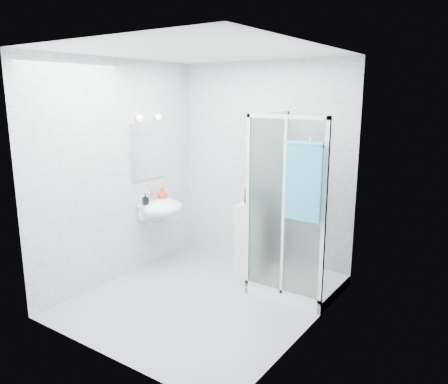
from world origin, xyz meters
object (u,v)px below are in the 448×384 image
Objects in this scene: shower_enclosure at (290,253)px; shampoo_bottle_b at (260,195)px; soap_dispenser_black at (145,199)px; shampoo_bottle_a at (248,194)px; hand_towel at (304,180)px; storage_cabinet at (253,238)px; wall_basin at (161,208)px; soap_dispenser_orange at (162,194)px.

shower_enclosure reaches higher than shampoo_bottle_b.
shampoo_bottle_b is 1.69× the size of soap_dispenser_black.
hand_towel is at bearing -32.14° from shampoo_bottle_a.
storage_cabinet is at bearing 158.15° from shower_enclosure.
hand_towel reaches higher than shampoo_bottle_a.
wall_basin is at bearing 67.73° from soap_dispenser_black.
storage_cabinet is at bearing 35.01° from soap_dispenser_black.
shower_enclosure is 0.69m from storage_cabinet.
shampoo_bottle_b is 1.26m from soap_dispenser_orange.
hand_towel is (1.96, -0.09, 0.59)m from wall_basin.
soap_dispenser_black is at bearing -112.27° from wall_basin.
shampoo_bottle_b is at bearing 34.78° from soap_dispenser_black.
shampoo_bottle_a is at bearing 30.25° from wall_basin.
hand_towel reaches higher than shampoo_bottle_b.
shower_enclosure is 7.77× the size of shampoo_bottle_a.
shampoo_bottle_a is (0.95, 0.55, 0.20)m from wall_basin.
soap_dispenser_black is (0.01, -0.31, -0.01)m from soap_dispenser_orange.
shampoo_bottle_a reaches higher than storage_cabinet.
shampoo_bottle_a is at bearing 147.86° from hand_towel.
shower_enclosure is 0.84m from shampoo_bottle_b.
shampoo_bottle_a is at bearing 161.51° from shower_enclosure.
shampoo_bottle_a reaches higher than wall_basin.
soap_dispenser_orange is (-1.03, -0.43, -0.05)m from shampoo_bottle_a.
hand_towel is (0.31, -0.40, 0.94)m from shower_enclosure.
shampoo_bottle_a is (-0.06, -0.02, 0.56)m from storage_cabinet.
soap_dispenser_black is at bearing -88.90° from soap_dispenser_orange.
storage_cabinet is 0.57m from shampoo_bottle_a.
wall_basin is at bearing 177.52° from hand_towel.
soap_dispenser_black is (-1.16, -0.80, -0.06)m from shampoo_bottle_b.
shower_enclosure is 1.82m from soap_dispenser_orange.
hand_towel is at bearing -39.81° from storage_cabinet.
wall_basin is 0.25m from soap_dispenser_black.
shower_enclosure reaches higher than soap_dispenser_orange.
hand_towel reaches higher than storage_cabinet.
wall_basin is 0.72× the size of hand_towel.
soap_dispenser_orange is (-1.74, -0.19, 0.50)m from shower_enclosure.
shampoo_bottle_a reaches higher than shampoo_bottle_b.
wall_basin reaches higher than soap_dispenser_black.
storage_cabinet is at bearing -149.02° from shampoo_bottle_b.
wall_basin is 3.41× the size of soap_dispenser_orange.
wall_basin is 0.64× the size of storage_cabinet.
shower_enclosure is 1.06m from hand_towel.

